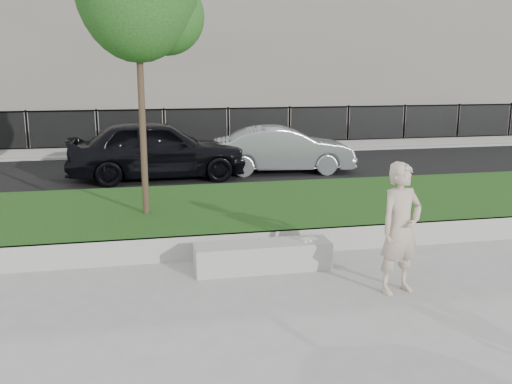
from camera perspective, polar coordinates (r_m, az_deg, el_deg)
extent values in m
plane|color=gray|center=(8.30, -0.61, -8.81)|extent=(90.00, 90.00, 0.00)
cube|color=black|center=(11.05, -3.63, -2.27)|extent=(34.00, 4.00, 0.40)
cube|color=#9A9890|center=(9.20, -1.88, -5.34)|extent=(34.00, 0.08, 0.40)
cube|color=black|center=(16.43, -6.36, 1.94)|extent=(34.00, 7.00, 0.04)
cube|color=gray|center=(20.85, -7.56, 4.27)|extent=(34.00, 3.00, 0.12)
cube|color=slate|center=(19.84, -7.36, 4.38)|extent=(32.00, 0.30, 0.24)
cube|color=black|center=(19.76, -7.41, 6.19)|extent=(32.00, 0.04, 1.50)
cube|color=black|center=(19.69, -7.46, 8.22)|extent=(32.00, 0.05, 0.05)
cube|color=black|center=(19.82, -7.37, 4.76)|extent=(32.00, 0.05, 0.05)
cube|color=slate|center=(27.69, -9.02, 16.50)|extent=(34.00, 10.00, 10.00)
cube|color=#9A9890|center=(8.65, 0.67, -6.44)|extent=(2.05, 0.51, 0.42)
imported|color=#BEA892|center=(7.86, 14.25, -3.56)|extent=(0.74, 0.59, 1.79)
cube|color=#EEE4CD|center=(8.74, 5.35, -4.76)|extent=(0.28, 0.23, 0.03)
cylinder|color=#38281C|center=(10.22, -11.47, 11.06)|extent=(0.12, 0.12, 4.80)
sphere|color=#1D4416|center=(10.46, -9.00, 16.97)|extent=(1.34, 1.34, 1.34)
imported|color=black|center=(15.44, -9.81, 4.25)|extent=(4.76, 2.01, 1.61)
imported|color=#919499|center=(16.20, 2.76, 4.25)|extent=(4.05, 1.76, 1.30)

